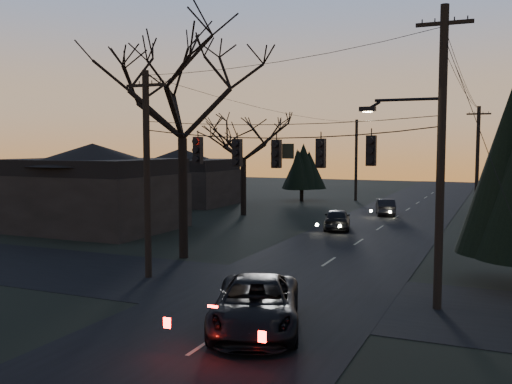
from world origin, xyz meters
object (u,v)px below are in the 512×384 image
at_px(sedan_oncoming_a, 337,219).
at_px(sedan_oncoming_b, 385,207).
at_px(utility_pole_far_r, 476,215).
at_px(bare_tree_left, 182,89).
at_px(utility_pole_right, 437,309).
at_px(suv_near, 256,305).
at_px(utility_pole_left, 149,277).
at_px(utility_pole_far_l, 356,201).

height_order(sedan_oncoming_a, sedan_oncoming_b, sedan_oncoming_a).
bearing_deg(utility_pole_far_r, bare_tree_left, -117.35).
bearing_deg(utility_pole_right, suv_near, -136.76).
relative_size(utility_pole_left, utility_pole_far_l, 1.06).
bearing_deg(sedan_oncoming_a, bare_tree_left, 56.33).
relative_size(utility_pole_far_r, utility_pole_far_l, 1.06).
bearing_deg(bare_tree_left, utility_pole_left, -79.05).
relative_size(utility_pole_right, bare_tree_left, 0.86).
height_order(utility_pole_far_l, suv_near, utility_pole_far_l).
bearing_deg(suv_near, bare_tree_left, 111.88).
height_order(utility_pole_far_r, utility_pole_far_l, utility_pole_far_r).
height_order(suv_near, sedan_oncoming_a, suv_near).
distance_m(utility_pole_far_l, bare_tree_left, 32.84).
bearing_deg(sedan_oncoming_b, utility_pole_left, 64.08).
relative_size(utility_pole_left, sedan_oncoming_b, 2.23).
xyz_separation_m(utility_pole_right, sedan_oncoming_a, (-7.91, 16.15, 0.69)).
distance_m(utility_pole_right, sedan_oncoming_a, 18.00).
distance_m(utility_pole_left, bare_tree_left, 9.19).
bearing_deg(utility_pole_left, sedan_oncoming_b, 78.89).
bearing_deg(sedan_oncoming_a, sedan_oncoming_b, -112.05).
bearing_deg(utility_pole_far_r, sedan_oncoming_a, -123.73).
bearing_deg(utility_pole_right, utility_pole_left, 180.00).
bearing_deg(utility_pole_right, bare_tree_left, 161.18).
bearing_deg(utility_pole_far_r, utility_pole_left, -112.33).
relative_size(utility_pole_far_l, suv_near, 1.48).
height_order(utility_pole_far_l, bare_tree_left, bare_tree_left).
bearing_deg(utility_pole_far_l, sedan_oncoming_a, -79.75).
xyz_separation_m(utility_pole_left, utility_pole_far_r, (11.50, 28.00, 0.00)).
distance_m(utility_pole_far_l, suv_near, 41.00).
height_order(utility_pole_right, utility_pole_far_r, utility_pole_right).
bearing_deg(bare_tree_left, suv_near, -48.54).
distance_m(utility_pole_left, utility_pole_far_l, 36.00).
xyz_separation_m(utility_pole_far_r, sedan_oncoming_a, (-7.91, -11.85, 0.69)).
bearing_deg(suv_near, sedan_oncoming_b, 73.95).
height_order(utility_pole_right, utility_pole_far_l, utility_pole_right).
bearing_deg(bare_tree_left, sedan_oncoming_b, 74.68).
height_order(suv_near, sedan_oncoming_b, suv_near).
distance_m(utility_pole_right, utility_pole_far_l, 37.79).
bearing_deg(utility_pole_left, sedan_oncoming_a, 77.47).
relative_size(utility_pole_right, utility_pole_far_l, 1.25).
xyz_separation_m(utility_pole_far_l, bare_tree_left, (-0.81, -31.80, 8.14)).
bearing_deg(sedan_oncoming_a, utility_pole_left, 64.01).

